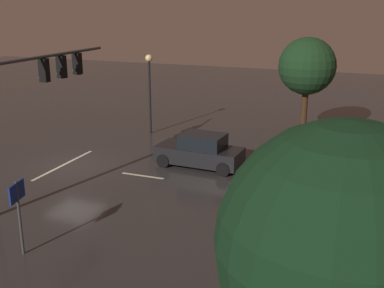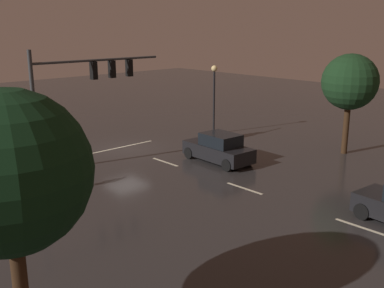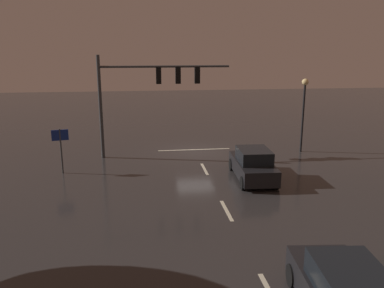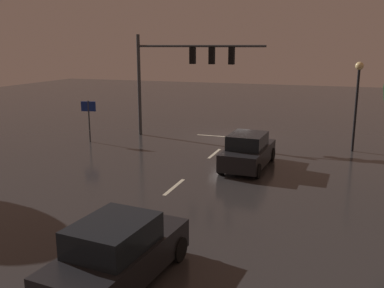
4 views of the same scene
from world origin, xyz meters
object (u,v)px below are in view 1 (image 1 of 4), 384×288
(street_lamp_left_kerb, at_px, (149,79))
(tree_right_near, at_px, (341,246))
(tree_left_near, at_px, (307,67))
(route_sign, at_px, (18,202))
(traffic_signal_assembly, at_px, (35,86))
(car_approaching, at_px, (200,151))

(street_lamp_left_kerb, relative_size, tree_right_near, 0.77)
(tree_left_near, relative_size, tree_right_near, 0.95)
(route_sign, bearing_deg, traffic_signal_assembly, -148.83)
(car_approaching, height_order, street_lamp_left_kerb, street_lamp_left_kerb)
(tree_left_near, xyz_separation_m, tree_right_near, (21.82, 3.68, 0.16))
(traffic_signal_assembly, bearing_deg, street_lamp_left_kerb, 178.65)
(street_lamp_left_kerb, xyz_separation_m, tree_right_near, (19.67, 12.84, 1.07))
(route_sign, relative_size, tree_right_near, 0.40)
(route_sign, relative_size, tree_left_near, 0.42)
(street_lamp_left_kerb, height_order, tree_left_near, tree_left_near)
(street_lamp_left_kerb, xyz_separation_m, route_sign, (15.20, 2.78, -1.63))
(tree_right_near, bearing_deg, tree_left_near, -170.43)
(route_sign, distance_m, tree_right_near, 11.34)
(street_lamp_left_kerb, bearing_deg, traffic_signal_assembly, -1.35)
(street_lamp_left_kerb, relative_size, tree_left_near, 0.81)
(route_sign, height_order, tree_right_near, tree_right_near)
(route_sign, bearing_deg, car_approaching, 167.07)
(traffic_signal_assembly, height_order, car_approaching, traffic_signal_assembly)
(car_approaching, xyz_separation_m, street_lamp_left_kerb, (-4.87, -5.15, 2.67))
(car_approaching, height_order, tree_left_near, tree_left_near)
(street_lamp_left_kerb, distance_m, tree_right_near, 23.52)
(traffic_signal_assembly, xyz_separation_m, car_approaching, (-5.35, 5.39, -3.80))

